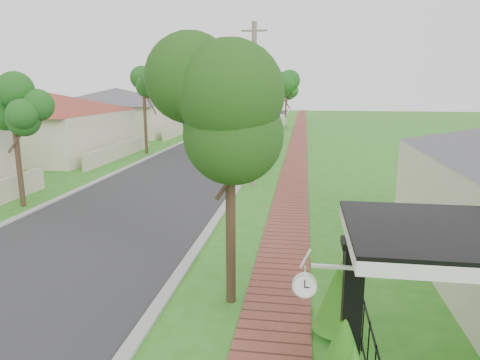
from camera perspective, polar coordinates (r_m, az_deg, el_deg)
The scene contains 15 objects.
ground at distance 9.48m, azimuth -16.83°, elevation -18.49°, with size 160.00×160.00×0.00m, color #2D771C.
road at distance 28.50m, azimuth -5.24°, elevation 2.71°, with size 7.00×120.00×0.02m, color #28282B.
kerb_right at distance 27.87m, azimuth 2.07°, elevation 2.53°, with size 0.30×120.00×0.10m, color #9E9E99.
kerb_left at distance 29.58m, azimuth -12.14°, elevation 2.84°, with size 0.30×120.00×0.10m, color #9E9E99.
sidewalk at distance 27.70m, azimuth 7.43°, elevation 2.38°, with size 1.50×120.00×0.03m, color brown.
porch_post at distance 7.32m, azimuth 14.55°, elevation -18.07°, with size 0.48×0.48×2.52m.
picket_fence at distance 8.52m, azimuth 16.08°, elevation -18.08°, with size 0.03×8.02×1.00m.
street_trees at distance 34.76m, azimuth -2.46°, elevation 12.01°, with size 10.70×37.65×5.89m.
far_house_red at distance 33.16m, azimuth -26.02°, elevation 6.96°, with size 15.56×15.56×4.60m.
far_house_grey at distance 45.38m, azimuth -16.00°, elevation 8.87°, with size 15.56×15.56×4.60m.
parked_car_red at distance 28.20m, azimuth 1.68°, elevation 4.30°, with size 1.89×4.70×1.60m, color maroon.
parked_car_white at distance 48.54m, azimuth 4.62°, elevation 7.71°, with size 1.74×5.00×1.65m, color white.
near_tree at distance 8.93m, azimuth -1.33°, elevation 8.93°, with size 2.08×2.08×5.33m.
utility_pole at distance 20.51m, azimuth 1.86°, elevation 9.90°, with size 1.20×0.24×7.65m.
station_clock at distance 6.53m, azimuth 8.93°, elevation -13.49°, with size 0.89×0.13×0.53m.
Camera 1 is at (3.73, -7.28, 4.79)m, focal length 32.00 mm.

